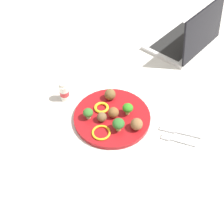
# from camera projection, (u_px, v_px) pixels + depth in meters

# --- Properties ---
(ground_plane) EXTENTS (4.00, 4.00, 0.00)m
(ground_plane) POSITION_uv_depth(u_px,v_px,m) (112.00, 118.00, 1.06)
(ground_plane) COLOR beige
(plate) EXTENTS (0.28, 0.28, 0.02)m
(plate) POSITION_uv_depth(u_px,v_px,m) (112.00, 117.00, 1.06)
(plate) COLOR maroon
(plate) RESTS_ON ground_plane
(broccoli_floret_mid_left) EXTENTS (0.04, 0.04, 0.04)m
(broccoli_floret_mid_left) POSITION_uv_depth(u_px,v_px,m) (88.00, 113.00, 1.03)
(broccoli_floret_mid_left) COLOR #8CBD7C
(broccoli_floret_mid_left) RESTS_ON plate
(broccoli_floret_back_right) EXTENTS (0.04, 0.04, 0.05)m
(broccoli_floret_back_right) POSITION_uv_depth(u_px,v_px,m) (128.00, 108.00, 1.04)
(broccoli_floret_back_right) COLOR #A4CB68
(broccoli_floret_back_right) RESTS_ON plate
(broccoli_floret_mid_right) EXTENTS (0.04, 0.04, 0.05)m
(broccoli_floret_mid_right) POSITION_uv_depth(u_px,v_px,m) (118.00, 124.00, 0.99)
(broccoli_floret_mid_right) COLOR #A4CF69
(broccoli_floret_mid_right) RESTS_ON plate
(meatball_back_left) EXTENTS (0.04, 0.04, 0.04)m
(meatball_back_left) POSITION_uv_depth(u_px,v_px,m) (137.00, 124.00, 1.00)
(meatball_back_left) COLOR brown
(meatball_back_left) RESTS_ON plate
(meatball_front_left) EXTENTS (0.04, 0.04, 0.04)m
(meatball_front_left) POSITION_uv_depth(u_px,v_px,m) (114.00, 112.00, 1.04)
(meatball_front_left) COLOR brown
(meatball_front_left) RESTS_ON plate
(meatball_mid_left) EXTENTS (0.04, 0.04, 0.04)m
(meatball_mid_left) POSITION_uv_depth(u_px,v_px,m) (110.00, 94.00, 1.09)
(meatball_mid_left) COLOR brown
(meatball_mid_left) RESTS_ON plate
(meatball_center) EXTENTS (0.03, 0.03, 0.03)m
(meatball_center) POSITION_uv_depth(u_px,v_px,m) (102.00, 117.00, 1.02)
(meatball_center) COLOR brown
(meatball_center) RESTS_ON plate
(pepper_ring_mid_left) EXTENTS (0.09, 0.09, 0.01)m
(pepper_ring_mid_left) POSITION_uv_depth(u_px,v_px,m) (101.00, 133.00, 1.00)
(pepper_ring_mid_left) COLOR yellow
(pepper_ring_mid_left) RESTS_ON plate
(pepper_ring_front_left) EXTENTS (0.06, 0.06, 0.01)m
(pepper_ring_front_left) POSITION_uv_depth(u_px,v_px,m) (101.00, 108.00, 1.07)
(pepper_ring_front_left) COLOR yellow
(pepper_ring_front_left) RESTS_ON plate
(napkin) EXTENTS (0.17, 0.12, 0.01)m
(napkin) POSITION_uv_depth(u_px,v_px,m) (179.00, 137.00, 1.00)
(napkin) COLOR white
(napkin) RESTS_ON ground_plane
(fork) EXTENTS (0.12, 0.02, 0.01)m
(fork) POSITION_uv_depth(u_px,v_px,m) (177.00, 140.00, 0.99)
(fork) COLOR silver
(fork) RESTS_ON napkin
(knife) EXTENTS (0.15, 0.02, 0.01)m
(knife) POSITION_uv_depth(u_px,v_px,m) (178.00, 132.00, 1.01)
(knife) COLOR silver
(knife) RESTS_ON napkin
(yogurt_bottle) EXTENTS (0.04, 0.04, 0.08)m
(yogurt_bottle) POSITION_uv_depth(u_px,v_px,m) (64.00, 92.00, 1.11)
(yogurt_bottle) COLOR white
(yogurt_bottle) RESTS_ON ground_plane
(laptop) EXTENTS (0.34, 0.38, 0.21)m
(laptop) POSITION_uv_depth(u_px,v_px,m) (187.00, 39.00, 1.33)
(laptop) COLOR silver
(laptop) RESTS_ON ground_plane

